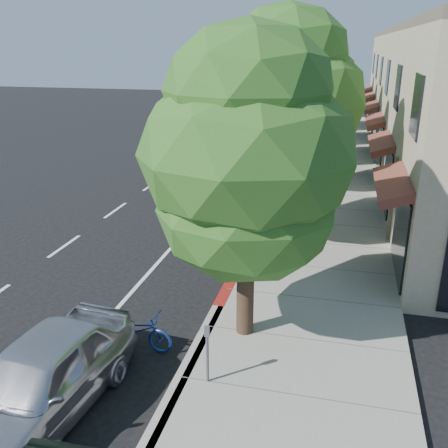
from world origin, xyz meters
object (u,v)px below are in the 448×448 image
(street_tree_0, at_px, (247,158))
(street_tree_2, at_px, (302,92))
(street_tree_5, at_px, (324,74))
(cyclist, at_px, (232,231))
(bicycle, at_px, (137,329))
(pedestrian, at_px, (318,163))
(dark_suv_far, at_px, (289,123))
(street_tree_3, at_px, (313,86))
(street_tree_4, at_px, (319,81))
(silver_suv, at_px, (248,207))
(white_pickup, at_px, (289,138))
(near_car_a, at_px, (39,380))
(dark_sedan, at_px, (280,156))
(street_tree_1, at_px, (285,105))

(street_tree_0, bearing_deg, street_tree_2, 90.00)
(street_tree_5, height_order, cyclist, street_tree_5)
(street_tree_0, distance_m, bicycle, 4.56)
(pedestrian, bearing_deg, street_tree_5, -129.16)
(dark_suv_far, bearing_deg, street_tree_3, -70.58)
(bicycle, bearing_deg, pedestrian, -3.60)
(street_tree_2, distance_m, street_tree_4, 12.01)
(street_tree_2, bearing_deg, dark_suv_far, 98.11)
(dark_suv_far, relative_size, pedestrian, 2.20)
(street_tree_5, xyz_separation_m, silver_suv, (-1.40, -22.50, -3.62))
(street_tree_3, relative_size, white_pickup, 1.36)
(street_tree_5, height_order, near_car_a, street_tree_5)
(cyclist, bearing_deg, silver_suv, 2.21)
(dark_sedan, height_order, dark_suv_far, dark_sedan)
(street_tree_4, xyz_separation_m, white_pickup, (-1.63, -1.68, -3.47))
(white_pickup, bearing_deg, pedestrian, -78.03)
(dark_sedan, bearing_deg, pedestrian, -51.59)
(street_tree_1, relative_size, silver_suv, 1.48)
(dark_suv_far, bearing_deg, white_pickup, -76.38)
(street_tree_4, relative_size, dark_suv_far, 1.62)
(bicycle, bearing_deg, street_tree_4, 2.75)
(street_tree_1, xyz_separation_m, street_tree_5, (-0.00, 24.00, -0.35))
(street_tree_3, distance_m, dark_suv_far, 11.53)
(bicycle, height_order, dark_sedan, dark_sedan)
(street_tree_1, relative_size, street_tree_5, 1.08)
(bicycle, bearing_deg, street_tree_1, -10.03)
(street_tree_0, xyz_separation_m, street_tree_4, (0.00, 24.00, -0.03))
(street_tree_1, distance_m, dark_suv_far, 23.14)
(street_tree_4, distance_m, cyclist, 19.83)
(street_tree_0, bearing_deg, dark_suv_far, 94.74)
(street_tree_1, xyz_separation_m, dark_suv_far, (-2.38, 22.67, -3.96))
(bicycle, distance_m, white_pickup, 23.33)
(bicycle, relative_size, white_pickup, 0.33)
(white_pickup, bearing_deg, street_tree_5, 74.57)
(street_tree_1, bearing_deg, pedestrian, 84.53)
(street_tree_5, relative_size, dark_sedan, 1.47)
(street_tree_5, bearing_deg, silver_suv, -93.56)
(street_tree_2, bearing_deg, cyclist, -100.02)
(street_tree_5, relative_size, white_pickup, 1.34)
(street_tree_5, xyz_separation_m, dark_sedan, (-1.40, -13.50, -3.54))
(street_tree_1, height_order, near_car_a, street_tree_1)
(street_tree_2, relative_size, dark_suv_far, 1.68)
(street_tree_2, relative_size, white_pickup, 1.36)
(bicycle, xyz_separation_m, pedestrian, (3.01, 14.76, 0.67))
(street_tree_3, xyz_separation_m, pedestrian, (0.74, -4.24, -3.26))
(bicycle, bearing_deg, silver_suv, 2.09)
(street_tree_2, distance_m, street_tree_5, 18.00)
(silver_suv, relative_size, dark_suv_far, 1.21)
(street_tree_1, height_order, dark_suv_far, street_tree_1)
(street_tree_0, relative_size, street_tree_4, 1.00)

